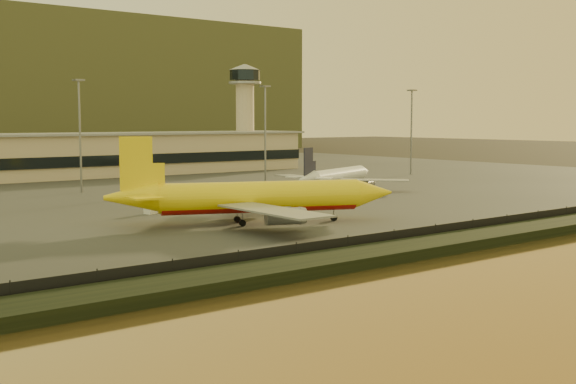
# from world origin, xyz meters

# --- Properties ---
(ground) EXTENTS (900.00, 900.00, 0.00)m
(ground) POSITION_xyz_m (0.00, 0.00, 0.00)
(ground) COLOR black
(ground) RESTS_ON ground
(embankment) EXTENTS (320.00, 7.00, 1.40)m
(embankment) POSITION_xyz_m (0.00, -17.00, 0.70)
(embankment) COLOR black
(embankment) RESTS_ON ground
(tarmac) EXTENTS (320.00, 220.00, 0.20)m
(tarmac) POSITION_xyz_m (0.00, 95.00, 0.10)
(tarmac) COLOR #2D2D2D
(tarmac) RESTS_ON ground
(perimeter_fence) EXTENTS (300.00, 0.05, 2.20)m
(perimeter_fence) POSITION_xyz_m (0.00, -13.00, 1.30)
(perimeter_fence) COLOR black
(perimeter_fence) RESTS_ON tarmac
(terminal_building) EXTENTS (202.00, 25.00, 12.60)m
(terminal_building) POSITION_xyz_m (-14.52, 125.55, 6.25)
(terminal_building) COLOR tan
(terminal_building) RESTS_ON tarmac
(control_tower) EXTENTS (11.20, 11.20, 35.50)m
(control_tower) POSITION_xyz_m (70.00, 131.00, 21.66)
(control_tower) COLOR tan
(control_tower) RESTS_ON tarmac
(apron_light_masts) EXTENTS (152.20, 12.20, 25.40)m
(apron_light_masts) POSITION_xyz_m (15.00, 75.00, 15.70)
(apron_light_masts) COLOR slate
(apron_light_masts) RESTS_ON tarmac
(dhl_cargo_jet) EXTENTS (44.42, 42.05, 13.88)m
(dhl_cargo_jet) POSITION_xyz_m (-7.55, 15.55, 4.34)
(dhl_cargo_jet) COLOR yellow
(dhl_cargo_jet) RESTS_ON tarmac
(white_narrowbody_jet) EXTENTS (34.65, 32.70, 10.38)m
(white_narrowbody_jet) POSITION_xyz_m (40.13, 49.56, 3.30)
(white_narrowbody_jet) COLOR white
(white_narrowbody_jet) RESTS_ON tarmac
(gse_vehicle_yellow) EXTENTS (3.85, 2.56, 1.59)m
(gse_vehicle_yellow) POSITION_xyz_m (11.43, 30.84, 1.00)
(gse_vehicle_yellow) COLOR yellow
(gse_vehicle_yellow) RESTS_ON tarmac
(gse_vehicle_white) EXTENTS (3.88, 2.71, 1.60)m
(gse_vehicle_white) POSITION_xyz_m (-14.28, 36.83, 1.00)
(gse_vehicle_white) COLOR white
(gse_vehicle_white) RESTS_ON tarmac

